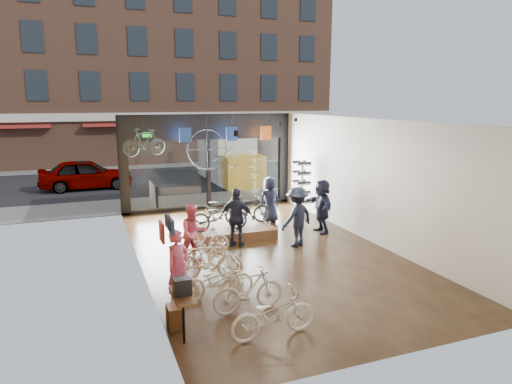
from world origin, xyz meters
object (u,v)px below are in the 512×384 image
floor_bike_5 (203,239)px  display_platform (234,230)px  floor_bike_1 (248,290)px  customer_3 (297,217)px  hung_bike (144,142)px  customer_0 (178,267)px  customer_2 (237,218)px  customer_5 (322,206)px  display_bike_mid (248,210)px  street_car (86,174)px  customer_4 (270,200)px  sunglasses_rack (301,188)px  display_bike_right (220,208)px  box_truck (231,160)px  floor_bike_2 (217,280)px  penny_farthing (215,150)px  floor_bike_3 (209,260)px  floor_bike_4 (198,254)px  customer_1 (193,233)px  floor_bike_0 (273,314)px  display_bike_left (219,216)px

floor_bike_5 → display_platform: floor_bike_5 is taller
floor_bike_1 → customer_3: customer_3 is taller
hung_bike → floor_bike_5: bearing=177.1°
customer_0 → customer_2: (2.44, 3.30, 0.06)m
customer_5 → hung_bike: bearing=-115.7°
display_bike_mid → display_platform: bearing=110.2°
street_car → display_platform: size_ratio=1.83×
customer_2 → hung_bike: size_ratio=1.14×
customer_4 → display_bike_mid: bearing=26.8°
display_bike_mid → customer_3: customer_3 is taller
customer_0 → sunglasses_rack: sunglasses_rack is taller
customer_0 → customer_3: 4.96m
display_platform → display_bike_right: bearing=115.6°
customer_0 → street_car: bearing=62.3°
customer_2 → customer_3: size_ratio=0.99×
box_truck → hung_bike: 8.80m
floor_bike_2 → penny_farthing: 7.84m
display_bike_mid → sunglasses_rack: 3.05m
floor_bike_5 → penny_farthing: penny_farthing is taller
penny_farthing → customer_0: bearing=-111.9°
display_bike_mid → customer_0: 5.68m
floor_bike_3 → customer_3: (3.18, 1.65, 0.40)m
customer_0 → floor_bike_4: bearing=30.2°
floor_bike_4 → customer_3: (3.26, 0.89, 0.49)m
display_bike_mid → customer_1: customer_1 is taller
floor_bike_0 → display_bike_mid: display_bike_mid is taller
floor_bike_1 → customer_0: 1.59m
display_bike_left → penny_farthing: (0.79, 3.09, 1.72)m
customer_2 → penny_farthing: 4.27m
customer_5 → floor_bike_2: bearing=-46.8°
floor_bike_4 → display_bike_left: 2.63m
penny_farthing → street_car: bearing=121.6°
street_car → customer_3: 13.21m
floor_bike_3 → penny_farthing: (1.95, 6.14, 1.99)m
sunglasses_rack → customer_0: bearing=-129.5°
customer_4 → hung_bike: hung_bike is taller
customer_2 → customer_4: customer_2 is taller
customer_3 → customer_5: size_ratio=1.01×
customer_2 → sunglasses_rack: (3.51, 2.77, 0.16)m
floor_bike_0 → floor_bike_2: (-0.51, 1.96, -0.01)m
customer_1 → customer_2: bearing=19.7°
display_platform → customer_5: bearing=-14.8°
box_truck → floor_bike_0: size_ratio=3.64×
street_car → floor_bike_3: (2.60, -13.53, -0.24)m
street_car → customer_0: bearing=-173.6°
display_bike_mid → customer_1: bearing=139.4°
street_car → customer_1: 12.39m
floor_bike_1 → customer_0: bearing=52.2°
customer_4 → penny_farthing: size_ratio=0.87×
customer_4 → customer_5: (1.14, -1.75, 0.07)m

